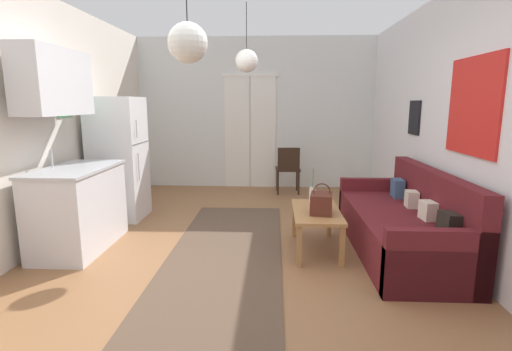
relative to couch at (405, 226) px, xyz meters
name	(u,v)px	position (x,y,z in m)	size (l,w,h in m)	color
ground_plane	(236,275)	(-1.76, -0.58, -0.33)	(4.93, 8.17, 0.10)	#8E603D
wall_back	(255,114)	(-1.76, 3.25, 1.09)	(4.53, 0.13, 2.76)	silver
wall_right	(490,126)	(0.46, -0.58, 1.10)	(0.12, 7.77, 2.76)	silver
area_rug	(225,256)	(-1.91, -0.25, -0.28)	(1.18, 3.73, 0.01)	brown
couch	(405,226)	(0.00, 0.00, 0.00)	(0.86, 2.20, 0.88)	#5B191E
coffee_table	(316,216)	(-0.95, 0.00, 0.10)	(0.49, 0.97, 0.45)	#A87542
bamboo_vase	(313,195)	(-0.96, 0.33, 0.26)	(0.08, 0.08, 0.40)	beige
handbag	(321,203)	(-0.91, -0.12, 0.27)	(0.26, 0.31, 0.32)	#512319
refrigerator	(119,159)	(-3.53, 1.09, 0.55)	(0.66, 0.66, 1.66)	white
kitchen_counter	(72,176)	(-3.57, -0.06, 0.52)	(0.64, 1.18, 2.13)	silver
accent_chair	(288,167)	(-1.16, 2.65, 0.19)	(0.44, 0.42, 0.83)	black
pendant_lamp_near	(188,43)	(-1.99, -1.33, 1.69)	(0.27, 0.27, 0.92)	black
pendant_lamp_far	(247,61)	(-1.75, 0.85, 1.80)	(0.28, 0.28, 0.82)	black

